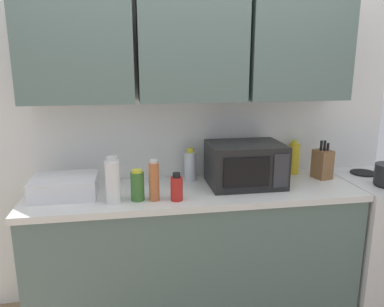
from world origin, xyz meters
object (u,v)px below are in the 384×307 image
bottle_red_sauce (177,188)px  bottle_green_oil (137,186)px  knife_block (322,164)px  bottle_spice_jar (154,181)px  dish_rack (65,186)px  microwave (245,164)px  bottle_white_jar (113,181)px  bottle_clear_tall (190,166)px  bottle_yellow_mustard (294,158)px

bottle_red_sauce → bottle_green_oil: 0.23m
knife_block → bottle_spice_jar: bearing=-168.4°
dish_rack → bottle_red_sauce: size_ratio=2.26×
microwave → bottle_spice_jar: bearing=-162.7°
microwave → bottle_white_jar: (-0.84, -0.20, -0.01)m
microwave → knife_block: microwave is taller
knife_block → bottle_clear_tall: knife_block is taller
microwave → knife_block: 0.58m
microwave → bottle_white_jar: size_ratio=1.74×
bottle_yellow_mustard → bottle_green_oil: size_ratio=1.32×
microwave → dish_rack: microwave is taller
bottle_yellow_mustard → bottle_red_sauce: bottle_yellow_mustard is taller
bottle_white_jar → bottle_red_sauce: bottle_white_jar is taller
knife_block → bottle_white_jar: bottle_white_jar is taller
knife_block → bottle_yellow_mustard: (-0.15, 0.14, 0.01)m
knife_block → bottle_red_sauce: 1.09m
microwave → knife_block: size_ratio=1.77×
microwave → bottle_yellow_mustard: (0.42, 0.19, -0.03)m
dish_rack → knife_block: knife_block is taller
bottle_white_jar → bottle_spice_jar: (0.23, 0.01, -0.01)m
knife_block → bottle_red_sauce: (-1.06, -0.27, -0.03)m
bottle_clear_tall → bottle_red_sauce: bottle_clear_tall is taller
dish_rack → bottle_red_sauce: 0.69m
bottle_white_jar → bottle_red_sauce: (0.36, -0.02, -0.06)m
knife_block → bottle_green_oil: bearing=-170.0°
dish_rack → bottle_spice_jar: (0.53, -0.17, 0.06)m
bottle_white_jar → microwave: bearing=13.1°
bottle_white_jar → bottle_green_oil: bearing=9.9°
bottle_yellow_mustard → microwave: bearing=-155.9°
knife_block → bottle_green_oil: knife_block is taller
bottle_spice_jar → bottle_red_sauce: bearing=-9.3°
bottle_spice_jar → bottle_green_oil: 0.10m
microwave → dish_rack: 1.14m
knife_block → bottle_white_jar: size_ratio=0.98×
bottle_red_sauce → bottle_yellow_mustard: bearing=23.9°
dish_rack → bottle_white_jar: bearing=-30.8°
knife_block → bottle_red_sauce: size_ratio=1.61×
bottle_red_sauce → bottle_green_oil: bearing=170.1°
microwave → bottle_red_sauce: size_ratio=2.85×
dish_rack → bottle_green_oil: bottle_green_oil is taller
bottle_spice_jar → bottle_white_jar: bearing=-178.6°
microwave → dish_rack: (-1.14, -0.02, -0.08)m
knife_block → bottle_yellow_mustard: 0.20m
bottle_spice_jar → bottle_red_sauce: bottle_spice_jar is taller
dish_rack → bottle_clear_tall: bearing=12.6°
dish_rack → bottle_spice_jar: bearing=-17.8°
microwave → knife_block: bearing=5.3°
dish_rack → bottle_spice_jar: size_ratio=1.55×
bottle_red_sauce → bottle_green_oil: bottle_green_oil is taller
bottle_white_jar → bottle_clear_tall: 0.62m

